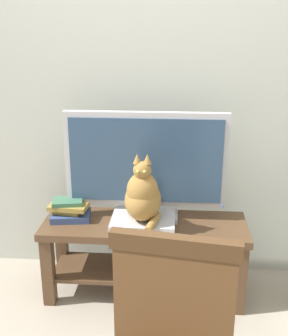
{
  "coord_description": "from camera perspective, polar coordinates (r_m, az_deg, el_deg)",
  "views": [
    {
      "loc": [
        0.16,
        -1.79,
        1.63
      ],
      "look_at": [
        -0.01,
        0.49,
        0.85
      ],
      "focal_mm": 45.55,
      "sensor_mm": 36.0,
      "label": 1
    }
  ],
  "objects": [
    {
      "name": "tv",
      "position": [
        2.55,
        0.23,
        0.55
      ],
      "size": [
        0.97,
        0.2,
        0.66
      ],
      "color": "#B7B7BC",
      "rests_on": "tv_stand"
    },
    {
      "name": "book_stack",
      "position": [
        2.67,
        -9.95,
        -5.59
      ],
      "size": [
        0.26,
        0.2,
        0.12
      ],
      "color": "#33477A",
      "rests_on": "tv_stand"
    },
    {
      "name": "cat",
      "position": [
        2.42,
        -0.14,
        -3.73
      ],
      "size": [
        0.21,
        0.34,
        0.41
      ],
      "color": "olive",
      "rests_on": "media_box"
    },
    {
      "name": "tv_stand",
      "position": [
        2.67,
        0.08,
        -10.12
      ],
      "size": [
        1.24,
        0.42,
        0.49
      ],
      "color": "#513823",
      "rests_on": "ground"
    },
    {
      "name": "back_wall",
      "position": [
        2.74,
        1.01,
        13.91
      ],
      "size": [
        7.0,
        0.12,
        2.8
      ],
      "primitive_type": "cube",
      "color": "#B7BCB2",
      "rests_on": "ground"
    },
    {
      "name": "media_box",
      "position": [
        2.51,
        -0.14,
        -7.5
      ],
      "size": [
        0.37,
        0.26,
        0.07
      ],
      "color": "#BCBCC1",
      "rests_on": "tv_stand"
    }
  ]
}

